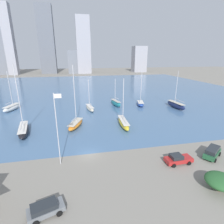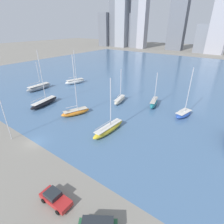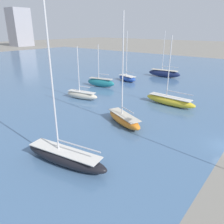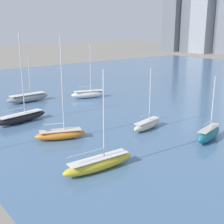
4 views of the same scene
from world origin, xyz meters
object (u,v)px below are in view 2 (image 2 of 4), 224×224
(sailboat_cream, at_px, (120,100))
(sailboat_black, at_px, (44,102))
(sailboat_orange, at_px, (76,112))
(sailboat_teal, at_px, (154,103))
(sailboat_white, at_px, (75,81))
(sailboat_gray, at_px, (39,87))
(parked_pickup_red, at_px, (55,198))
(flag_pole, at_px, (3,111))
(sailboat_yellow, at_px, (109,129))
(sailboat_blue, at_px, (183,114))

(sailboat_cream, bearing_deg, sailboat_black, -149.15)
(sailboat_orange, bearing_deg, sailboat_black, -151.88)
(sailboat_teal, bearing_deg, sailboat_white, 163.99)
(sailboat_gray, distance_m, sailboat_teal, 44.17)
(sailboat_white, distance_m, parked_pickup_red, 56.96)
(flag_pole, xyz_separation_m, sailboat_black, (-10.00, 15.30, -5.95))
(sailboat_yellow, bearing_deg, sailboat_teal, 86.00)
(sailboat_black, distance_m, sailboat_orange, 12.79)
(sailboat_orange, bearing_deg, parked_pickup_red, -26.65)
(sailboat_black, relative_size, parked_pickup_red, 3.36)
(sailboat_yellow, height_order, sailboat_teal, sailboat_yellow)
(sailboat_cream, bearing_deg, sailboat_yellow, -75.18)
(sailboat_black, bearing_deg, parked_pickup_red, -42.43)
(sailboat_gray, bearing_deg, sailboat_yellow, -13.17)
(sailboat_blue, bearing_deg, sailboat_yellow, -108.61)
(flag_pole, height_order, sailboat_yellow, flag_pole)
(sailboat_gray, xyz_separation_m, sailboat_blue, (51.99, 10.28, -0.10))
(flag_pole, relative_size, sailboat_orange, 0.79)
(sailboat_cream, distance_m, sailboat_orange, 15.44)
(flag_pole, height_order, sailboat_blue, sailboat_blue)
(flag_pole, bearing_deg, sailboat_teal, 62.80)
(sailboat_cream, relative_size, sailboat_orange, 0.66)
(flag_pole, bearing_deg, parked_pickup_red, -10.97)
(flag_pole, bearing_deg, sailboat_white, 117.53)
(sailboat_yellow, bearing_deg, sailboat_gray, 171.35)
(sailboat_teal, xyz_separation_m, parked_pickup_red, (2.63, -38.82, -0.31))
(sailboat_blue, bearing_deg, sailboat_cream, -159.81)
(flag_pole, bearing_deg, sailboat_gray, 137.00)
(sailboat_cream, xyz_separation_m, sailboat_orange, (-5.02, -14.60, 0.04))
(sailboat_cream, distance_m, sailboat_blue, 19.72)
(flag_pole, bearing_deg, sailboat_blue, 50.57)
(sailboat_orange, xyz_separation_m, sailboat_teal, (15.19, 18.28, 0.22))
(flag_pole, distance_m, sailboat_gray, 34.21)
(sailboat_gray, relative_size, sailboat_white, 0.78)
(sailboat_white, relative_size, sailboat_orange, 0.84)
(sailboat_black, bearing_deg, sailboat_cream, 31.63)
(sailboat_cream, height_order, sailboat_yellow, sailboat_yellow)
(sailboat_teal, bearing_deg, sailboat_yellow, -109.62)
(sailboat_yellow, bearing_deg, sailboat_white, 150.47)
(sailboat_cream, xyz_separation_m, sailboat_teal, (10.16, 3.68, 0.26))
(sailboat_gray, bearing_deg, sailboat_white, 66.67)
(sailboat_orange, relative_size, sailboat_teal, 1.57)
(sailboat_black, distance_m, sailboat_teal, 34.07)
(sailboat_black, relative_size, sailboat_orange, 1.02)
(sailboat_black, xyz_separation_m, sailboat_blue, (37.35, 17.96, -0.06))
(sailboat_white, xyz_separation_m, sailboat_blue, (46.54, -3.57, -0.11))
(sailboat_cream, xyz_separation_m, sailboat_blue, (19.60, 2.09, 0.01))
(sailboat_cream, xyz_separation_m, sailboat_gray, (-32.39, -8.18, 0.11))
(sailboat_gray, xyz_separation_m, sailboat_teal, (42.55, 11.86, 0.15))
(sailboat_black, xyz_separation_m, sailboat_teal, (27.91, 19.54, 0.19))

